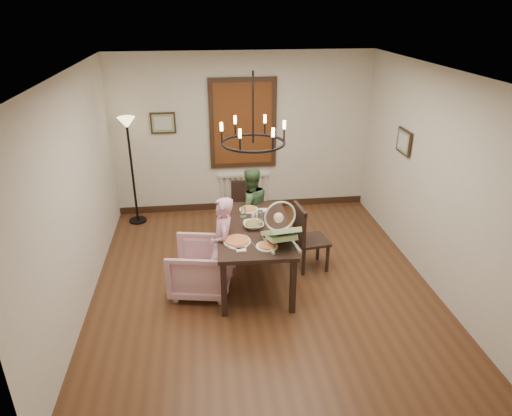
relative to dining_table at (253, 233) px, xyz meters
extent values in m
cube|color=#472818|center=(0.10, -0.10, -0.71)|extent=(4.50, 5.00, 0.01)
cube|color=white|center=(0.10, -0.10, 2.09)|extent=(4.50, 5.00, 0.01)
cube|color=beige|center=(0.10, 2.40, 0.69)|extent=(4.50, 0.01, 2.80)
cube|color=beige|center=(-2.15, -0.10, 0.69)|extent=(0.01, 5.00, 2.80)
cube|color=beige|center=(2.35, -0.10, 0.69)|extent=(0.01, 5.00, 2.80)
cube|color=black|center=(0.00, 0.00, 0.06)|extent=(1.02, 1.73, 0.05)
cube|color=black|center=(-0.45, -0.77, -0.34)|extent=(0.07, 0.07, 0.75)
cube|color=black|center=(-0.38, 0.80, -0.34)|extent=(0.07, 0.07, 0.75)
cube|color=black|center=(0.38, -0.80, -0.34)|extent=(0.07, 0.07, 0.75)
cube|color=black|center=(0.45, 0.77, -0.34)|extent=(0.07, 0.07, 0.75)
imported|color=#CF9EA8|center=(-0.73, -0.19, -0.36)|extent=(0.90, 0.88, 0.70)
imported|color=#D898B4|center=(-0.42, -0.17, -0.17)|extent=(0.26, 0.40, 1.08)
imported|color=#385A35|center=(0.06, 0.91, -0.17)|extent=(0.62, 0.55, 1.08)
imported|color=white|center=(0.00, 0.00, 0.13)|extent=(0.33, 0.33, 0.08)
cylinder|color=tan|center=(-0.25, -0.39, 0.11)|extent=(0.34, 0.34, 0.04)
cylinder|color=silver|center=(0.09, -0.05, 0.15)|extent=(0.06, 0.06, 0.13)
cube|color=brown|center=(0.10, 2.36, 0.89)|extent=(1.00, 0.03, 1.40)
cube|color=black|center=(-1.25, 2.37, 0.94)|extent=(0.42, 0.03, 0.36)
cube|color=black|center=(2.31, 0.80, 0.94)|extent=(0.03, 0.42, 0.36)
torus|color=black|center=(0.00, 0.00, 1.24)|extent=(0.80, 0.80, 0.04)
camera|label=1|loc=(-0.63, -5.34, 2.81)|focal=32.00mm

